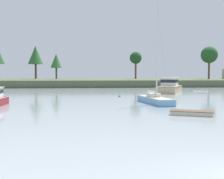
% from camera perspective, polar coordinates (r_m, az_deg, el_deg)
% --- Properties ---
extents(far_shore_bank, '(195.26, 50.73, 1.92)m').
position_cam_1_polar(far_shore_bank, '(97.80, -1.90, 1.59)').
color(far_shore_bank, '#4C563D').
rests_on(far_shore_bank, ground).
extents(dinghy_cream, '(3.88, 2.84, 0.53)m').
position_cam_1_polar(dinghy_cream, '(24.84, 15.86, -4.73)').
color(dinghy_cream, beige).
rests_on(dinghy_cream, ground).
extents(dinghy_white, '(3.05, 1.40, 0.55)m').
position_cam_1_polar(dinghy_white, '(64.48, 17.51, -0.03)').
color(dinghy_white, white).
rests_on(dinghy_white, ground).
extents(cruiser_sand, '(7.81, 11.19, 5.44)m').
position_cam_1_polar(cruiser_sand, '(55.90, 11.78, 0.12)').
color(cruiser_sand, tan).
rests_on(cruiser_sand, ground).
extents(sailboat_skyblue, '(2.85, 7.88, 12.20)m').
position_cam_1_polar(sailboat_skyblue, '(33.94, 8.63, -2.38)').
color(sailboat_skyblue, '#669ECC').
rests_on(sailboat_skyblue, ground).
extents(mooring_buoy_green, '(0.35, 0.35, 0.40)m').
position_cam_1_polar(mooring_buoy_green, '(43.84, 1.53, -1.38)').
color(mooring_buoy_green, '#1E8C47').
rests_on(mooring_buoy_green, ground).
extents(shore_tree_right, '(5.71, 5.71, 11.17)m').
position_cam_1_polar(shore_tree_right, '(103.10, 19.09, 6.61)').
color(shore_tree_right, brown).
rests_on(shore_tree_right, far_shore_bank).
extents(shore_tree_inland_c, '(3.93, 3.93, 8.67)m').
position_cam_1_polar(shore_tree_inland_c, '(98.95, -11.24, 5.68)').
color(shore_tree_inland_c, brown).
rests_on(shore_tree_inland_c, far_shore_bank).
extents(shore_tree_center, '(4.26, 4.26, 9.61)m').
position_cam_1_polar(shore_tree_center, '(100.98, 4.82, 6.33)').
color(shore_tree_center, brown).
rests_on(shore_tree_center, far_shore_bank).
extents(shore_tree_center_right, '(5.11, 5.11, 11.42)m').
position_cam_1_polar(shore_tree_center_right, '(101.47, -15.24, 6.71)').
color(shore_tree_center_right, brown).
rests_on(shore_tree_center_right, far_shore_bank).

